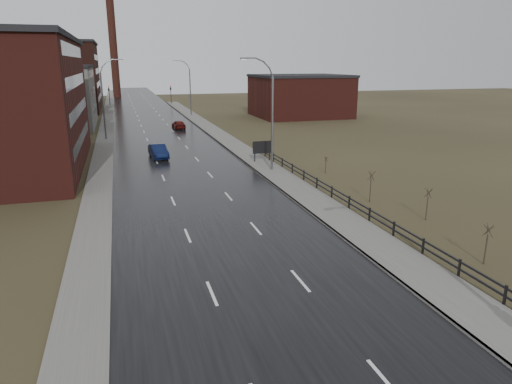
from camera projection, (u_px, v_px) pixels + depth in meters
road at (163, 139)px, 66.95m from camera, size 14.00×300.00×0.06m
sidewalk_right at (273, 172)px, 46.25m from camera, size 3.20×180.00×0.18m
curb_right at (259, 173)px, 45.83m from camera, size 0.16×180.00×0.18m
sidewalk_left at (105, 141)px, 64.69m from camera, size 2.40×260.00×0.12m
warehouse_mid at (43, 97)px, 77.17m from camera, size 16.32×20.40×10.50m
warehouse_far at (37, 77)px, 102.77m from camera, size 26.52×24.48×15.50m
building_right at (300, 96)px, 94.41m from camera, size 18.36×16.32×8.50m
smokestack at (113, 47)px, 144.05m from camera, size 2.70×2.70×30.70m
streetlight_right_mid at (269, 114)px, 45.58m from camera, size 3.36×0.28×11.35m
streetlight_left at (105, 99)px, 65.09m from camera, size 3.36×0.28×11.35m
streetlight_right_far at (189, 88)px, 95.36m from camera, size 3.36×0.28×11.35m
guardrail at (375, 216)px, 31.16m from camera, size 0.10×53.05×1.10m
shrub_c at (487, 243)px, 25.08m from camera, size 0.55×0.58×2.34m
shrub_d at (427, 203)px, 32.19m from camera, size 0.56×0.59×2.35m
shrub_e at (371, 186)px, 36.37m from camera, size 0.60×0.64×2.55m
shrub_f at (326, 164)px, 46.15m from camera, size 0.41×0.43×1.71m
billboard at (262, 148)px, 50.83m from camera, size 2.24×0.17×2.45m
traffic_light_left at (109, 88)px, 118.82m from camera, size 0.58×2.73×5.30m
traffic_light_right at (171, 87)px, 123.22m from camera, size 0.58×2.73×5.30m
car_near at (158, 152)px, 53.26m from camera, size 2.14×4.95×1.59m
car_far at (179, 125)px, 76.85m from camera, size 2.10×4.52×1.50m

